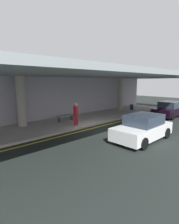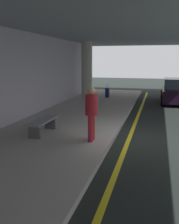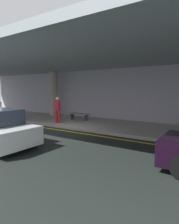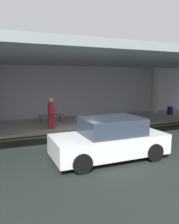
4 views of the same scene
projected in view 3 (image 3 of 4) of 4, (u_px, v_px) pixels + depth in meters
name	position (u px, v px, depth m)	size (l,w,h in m)	color
ground_plane	(52.00, 132.00, 10.52)	(60.00, 60.00, 0.00)	black
sidewalk	(84.00, 123.00, 13.08)	(26.00, 4.20, 0.15)	#ABA29D
lane_stripe_yellow	(59.00, 130.00, 10.98)	(26.00, 0.14, 0.01)	yellow
support_column_far_left	(53.00, 94.00, 16.06)	(0.68, 0.68, 3.65)	#ACA398
ceiling_overhang	(80.00, 63.00, 12.23)	(28.00, 13.20, 0.30)	gray
terminal_back_wall	(101.00, 95.00, 14.74)	(26.00, 0.30, 3.80)	#AFABBB
traveler_with_luggage	(58.00, 108.00, 12.32)	(0.38, 0.38, 1.68)	#AC1C32
bench_metal	(79.00, 115.00, 13.68)	(1.60, 0.50, 0.48)	slate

